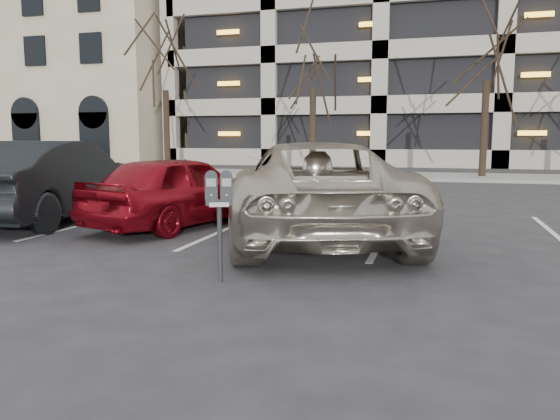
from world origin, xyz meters
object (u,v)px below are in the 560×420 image
Objects in this scene: car_dark at (53,181)px; suv_silver at (313,190)px; parking_meter at (219,199)px; tree_c at (490,19)px; tree_a at (164,39)px; tree_b at (313,34)px; car_red at (179,190)px.

suv_silver is at bearing 169.21° from car_dark.
parking_meter is at bearing 63.12° from suv_silver.
suv_silver is 5.39m from car_dark.
suv_silver is at bearing 60.81° from parking_meter.
tree_c is at bearing 55.38° from parking_meter.
tree_a is 6.82× the size of parking_meter.
parking_meter is at bearing -80.79° from tree_b.
tree_c is (14.00, 0.00, 0.08)m from tree_a.
parking_meter is (-4.14, -17.67, -5.28)m from tree_c.
tree_b is 18.61m from parking_meter.
parking_meter is at bearing 137.83° from car_red.
suv_silver is 2.71m from car_red.
suv_silver is (10.28, -14.62, -5.37)m from tree_a.
parking_meter is 0.32× the size of car_red.
tree_c is at bearing -123.41° from suv_silver.
suv_silver is at bearing -54.89° from tree_a.
car_red reaches higher than parking_meter.
car_red is at bearing 175.17° from car_dark.
tree_a is at bearing -77.61° from car_dark.
tree_a reaches higher than tree_b.
parking_meter is at bearing 138.62° from car_dark.
tree_a reaches higher than car_dark.
tree_b is (7.00, 0.00, -0.13)m from tree_a.
tree_b is at bearing 77.76° from parking_meter.
car_red is at bearing -29.27° from suv_silver.
tree_c is 17.74m from car_dark.
tree_a is 20.89m from parking_meter.
tree_b reaches higher than suv_silver.
tree_c reaches higher than suv_silver.
tree_b is at bearing 180.00° from tree_c.
tree_b is at bearing -105.01° from car_dark.
parking_meter is 3.09m from suv_silver.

